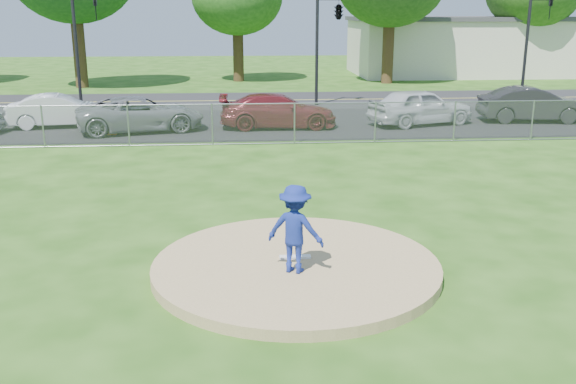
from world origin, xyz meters
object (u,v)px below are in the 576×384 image
at_px(traffic_signal_center, 336,13).
at_px(traffic_cone, 112,127).
at_px(parked_car_white, 59,111).
at_px(parked_car_charcoal, 533,104).
at_px(traffic_signal_right, 531,38).
at_px(commercial_building, 460,45).
at_px(parked_car_gray, 141,114).
at_px(parked_car_pearl, 420,106).
at_px(traffic_signal_left, 81,40).
at_px(pitcher, 295,229).
at_px(parked_car_darkred, 278,111).

bearing_deg(traffic_signal_center, traffic_cone, -142.63).
relative_size(parked_car_white, parked_car_charcoal, 0.90).
bearing_deg(traffic_signal_right, commercial_building, 83.71).
distance_m(commercial_building, traffic_signal_center, 20.17).
bearing_deg(parked_car_gray, traffic_cone, 109.02).
bearing_deg(parked_car_charcoal, parked_car_gray, 99.11).
height_order(parked_car_white, parked_car_pearl, parked_car_pearl).
height_order(traffic_cone, parked_car_charcoal, parked_car_charcoal).
relative_size(traffic_signal_left, parked_car_gray, 1.11).
distance_m(traffic_signal_left, parked_car_pearl, 16.92).
height_order(pitcher, parked_car_darkred, pitcher).
distance_m(commercial_building, traffic_cone, 32.39).
bearing_deg(commercial_building, parked_car_pearl, -112.57).
bearing_deg(parked_car_white, parked_car_pearl, -101.11).
distance_m(traffic_signal_center, traffic_cone, 13.32).
relative_size(traffic_signal_right, parked_car_gray, 1.11).
bearing_deg(commercial_building, traffic_signal_right, -96.29).
distance_m(commercial_building, parked_car_white, 32.79).
relative_size(commercial_building, pitcher, 10.18).
height_order(commercial_building, parked_car_charcoal, commercial_building).
bearing_deg(traffic_signal_left, traffic_signal_right, 0.00).
relative_size(traffic_signal_center, parked_car_gray, 1.11).
bearing_deg(traffic_signal_left, parked_car_darkred, -35.15).
distance_m(traffic_signal_left, traffic_signal_right, 23.00).
bearing_deg(pitcher, parked_car_pearl, -88.88).
bearing_deg(traffic_cone, parked_car_white, 141.75).
distance_m(traffic_signal_left, parked_car_darkred, 11.76).
distance_m(traffic_signal_right, pitcher, 26.70).
distance_m(traffic_signal_right, parked_car_white, 23.64).
xyz_separation_m(traffic_signal_center, traffic_signal_right, (10.27, 0.00, -1.25)).
bearing_deg(traffic_signal_right, parked_car_pearl, -140.04).
relative_size(traffic_cone, parked_car_gray, 0.12).
xyz_separation_m(commercial_building, traffic_signal_right, (-1.76, -16.00, 1.20)).
height_order(traffic_signal_right, pitcher, traffic_signal_right).
bearing_deg(traffic_signal_right, parked_car_darkred, -154.19).
bearing_deg(parked_car_charcoal, parked_car_pearl, 99.71).
height_order(traffic_signal_left, traffic_signal_center, same).
relative_size(traffic_signal_left, parked_car_darkred, 1.16).
relative_size(traffic_signal_center, traffic_signal_right, 1.00).
bearing_deg(parked_car_white, parked_car_gray, -118.80).
distance_m(traffic_cone, parked_car_gray, 1.31).
xyz_separation_m(traffic_signal_left, traffic_signal_center, (12.73, -0.00, 1.25)).
distance_m(commercial_building, traffic_signal_right, 16.14).
relative_size(traffic_signal_right, parked_car_darkred, 1.16).
relative_size(traffic_signal_left, traffic_cone, 8.93).
xyz_separation_m(traffic_signal_right, parked_car_charcoal, (-2.34, -5.90, -2.60)).
xyz_separation_m(pitcher, parked_car_gray, (-4.95, 15.46, -0.29)).
distance_m(traffic_signal_center, parked_car_gray, 12.01).
relative_size(parked_car_pearl, parked_car_charcoal, 0.99).
height_order(parked_car_gray, parked_car_darkred, same).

